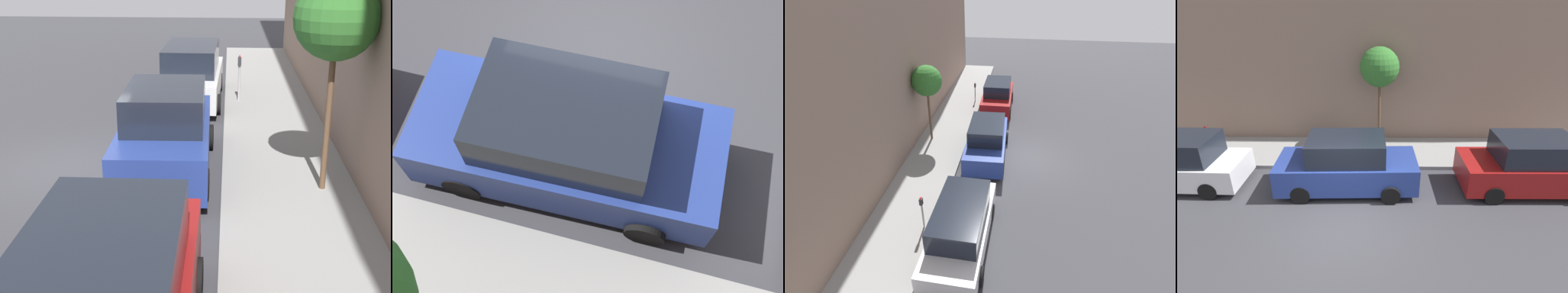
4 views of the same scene
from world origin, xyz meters
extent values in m
plane|color=#38383D|center=(0.00, 0.00, 0.00)|extent=(60.00, 60.00, 0.00)
cube|color=gray|center=(4.91, 0.00, 0.07)|extent=(2.82, 32.00, 0.15)
cube|color=maroon|center=(2.24, -6.34, 0.70)|extent=(1.99, 4.81, 0.96)
cube|color=black|center=(2.24, -6.34, 1.58)|extent=(1.74, 2.61, 0.80)
cylinder|color=black|center=(1.31, -4.85, 0.32)|extent=(0.22, 0.65, 0.65)
cylinder|color=black|center=(3.17, -4.85, 0.32)|extent=(0.22, 0.65, 0.65)
cylinder|color=black|center=(1.31, -7.83, 0.32)|extent=(0.22, 0.65, 0.65)
cylinder|color=black|center=(3.17, -7.83, 0.32)|extent=(0.22, 0.65, 0.65)
cube|color=navy|center=(2.21, 0.03, 0.70)|extent=(2.09, 4.85, 0.96)
cube|color=black|center=(2.21, 0.03, 1.58)|extent=(1.80, 2.65, 0.80)
cylinder|color=black|center=(1.28, 1.52, 0.32)|extent=(0.22, 0.65, 0.65)
cylinder|color=black|center=(3.14, 1.52, 0.32)|extent=(0.22, 0.65, 0.65)
cylinder|color=black|center=(1.28, -1.45, 0.32)|extent=(0.22, 0.65, 0.65)
cylinder|color=black|center=(3.14, -1.45, 0.32)|extent=(0.22, 0.65, 0.65)
cube|color=silver|center=(2.37, 6.20, 0.64)|extent=(2.02, 4.94, 0.84)
cube|color=black|center=(2.37, 6.20, 1.48)|extent=(1.75, 3.14, 0.84)
cylinder|color=black|center=(1.47, 7.72, 0.32)|extent=(0.22, 0.63, 0.63)
cylinder|color=black|center=(3.27, 7.72, 0.32)|extent=(0.22, 0.63, 0.63)
cylinder|color=black|center=(1.47, 4.68, 0.32)|extent=(0.22, 0.63, 0.63)
cylinder|color=black|center=(3.27, 4.68, 0.32)|extent=(0.22, 0.63, 0.63)
cylinder|color=#ADADB2|center=(3.95, -6.98, 0.69)|extent=(0.07, 0.07, 1.08)
cube|color=#2D2D33|center=(3.95, -6.98, 1.37)|extent=(0.11, 0.15, 0.28)
cube|color=red|center=(3.95, -6.98, 1.54)|extent=(0.04, 0.09, 0.05)
cylinder|color=#ADADB2|center=(3.95, 5.75, 0.73)|extent=(0.07, 0.07, 1.17)
cube|color=#2D2D33|center=(3.95, 5.75, 1.46)|extent=(0.11, 0.15, 0.28)
cube|color=red|center=(3.95, 5.75, 1.62)|extent=(0.04, 0.09, 0.05)
cylinder|color=brown|center=(5.59, -1.10, 1.67)|extent=(0.12, 0.12, 3.04)
sphere|color=#2D6B28|center=(5.59, -1.10, 3.64)|extent=(1.63, 1.63, 1.63)
camera|label=1|loc=(3.59, -11.60, 4.84)|focal=50.00mm
camera|label=2|loc=(5.72, 1.30, 8.41)|focal=50.00mm
camera|label=3|loc=(0.58, 13.89, 9.00)|focal=28.00mm
camera|label=4|loc=(-7.06, -0.97, 6.12)|focal=28.00mm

